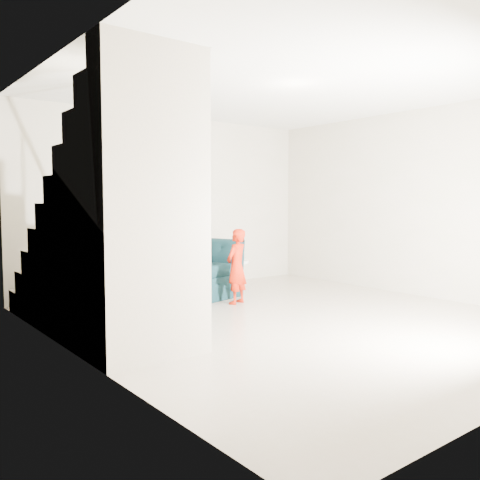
% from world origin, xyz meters
% --- Properties ---
extents(floor, '(5.50, 5.50, 0.00)m').
position_xyz_m(floor, '(0.00, 0.00, 0.00)').
color(floor, gray).
rests_on(floor, ground).
extents(ceiling, '(5.50, 5.50, 0.00)m').
position_xyz_m(ceiling, '(0.00, 0.00, 2.70)').
color(ceiling, silver).
rests_on(ceiling, back_wall).
extents(back_wall, '(5.00, 0.00, 5.00)m').
position_xyz_m(back_wall, '(0.00, 2.75, 1.35)').
color(back_wall, '#A7A188').
rests_on(back_wall, floor).
extents(left_wall, '(0.00, 5.50, 5.50)m').
position_xyz_m(left_wall, '(-2.50, 0.00, 1.35)').
color(left_wall, '#A7A188').
rests_on(left_wall, floor).
extents(right_wall, '(0.00, 5.50, 5.50)m').
position_xyz_m(right_wall, '(2.50, 0.00, 1.35)').
color(right_wall, '#A7A188').
rests_on(right_wall, floor).
extents(armchair, '(1.50, 1.38, 0.82)m').
position_xyz_m(armchair, '(-0.24, 1.90, 0.41)').
color(armchair, black).
rests_on(armchair, floor).
extents(toddler, '(0.43, 0.37, 1.01)m').
position_xyz_m(toddler, '(0.04, 1.14, 0.50)').
color(toddler, '#951104').
rests_on(toddler, floor).
extents(side_table, '(0.45, 0.45, 0.45)m').
position_xyz_m(side_table, '(0.77, 2.14, 0.30)').
color(side_table, silver).
rests_on(side_table, floor).
extents(staircase, '(1.02, 3.03, 3.62)m').
position_xyz_m(staircase, '(-2.00, 0.55, 0.95)').
color(staircase, '#ADA089').
rests_on(staircase, floor).
extents(cushion, '(0.45, 0.21, 0.44)m').
position_xyz_m(cushion, '(-0.15, 2.19, 0.65)').
color(cushion, black).
rests_on(cushion, armchair).
extents(throw, '(0.05, 0.51, 0.57)m').
position_xyz_m(throw, '(-0.76, 1.89, 0.51)').
color(throw, black).
rests_on(throw, armchair).
extents(phone, '(0.03, 0.05, 0.10)m').
position_xyz_m(phone, '(0.13, 1.12, 0.88)').
color(phone, black).
rests_on(phone, toddler).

